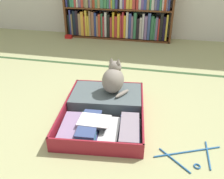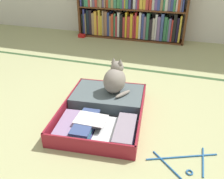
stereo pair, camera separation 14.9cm
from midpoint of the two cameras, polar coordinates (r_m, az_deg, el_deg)
name	(u,v)px [view 1 (the left image)]	position (r m, az deg, el deg)	size (l,w,h in m)	color
ground_plane	(95,131)	(1.68, -6.66, -10.01)	(10.00, 10.00, 0.00)	tan
tatami_border	(123,68)	(2.62, 1.17, 5.30)	(4.80, 0.05, 0.00)	#304D2A
bookshelf	(117,10)	(3.62, -0.01, 18.80)	(1.61, 0.25, 0.89)	brown
open_suitcase	(104,109)	(1.81, -4.24, -4.75)	(0.68, 0.86, 0.11)	maroon
black_cat	(114,79)	(1.87, -1.88, 2.51)	(0.24, 0.24, 0.28)	gray
clothes_hanger	(190,156)	(1.53, 15.91, -15.50)	(0.41, 0.29, 0.01)	#245C9C
small_red_pouch	(69,37)	(3.77, -11.70, 12.50)	(0.10, 0.07, 0.05)	red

